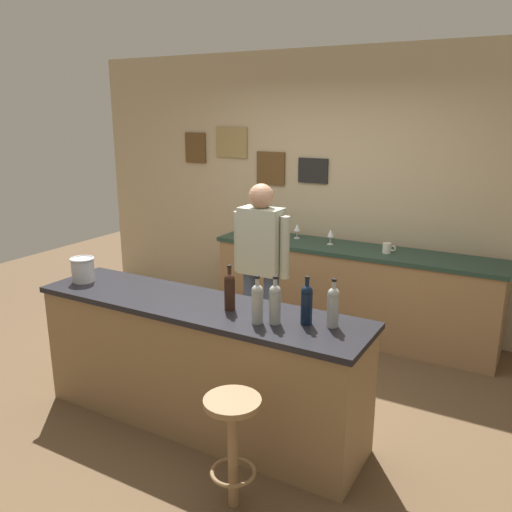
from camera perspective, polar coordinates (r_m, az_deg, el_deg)
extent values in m
plane|color=brown|center=(4.35, -2.85, -14.88)|extent=(10.00, 10.00, 0.00)
cube|color=tan|center=(5.64, 8.15, 7.12)|extent=(6.00, 0.06, 2.80)
cube|color=brown|center=(6.38, -6.51, 11.46)|extent=(0.28, 0.02, 0.35)
cube|color=#997F4C|center=(6.09, -2.63, 12.09)|extent=(0.40, 0.02, 0.34)
cube|color=brown|center=(5.86, 1.60, 9.38)|extent=(0.34, 0.02, 0.36)
cube|color=black|center=(5.65, 6.14, 9.10)|extent=(0.33, 0.02, 0.26)
cube|color=olive|center=(3.85, -6.18, -11.76)|extent=(2.39, 0.57, 0.88)
cube|color=black|center=(3.67, -6.39, -5.35)|extent=(2.44, 0.60, 0.04)
cube|color=olive|center=(5.38, 10.22, -4.01)|extent=(2.77, 0.53, 0.86)
cube|color=#1E382D|center=(5.25, 10.45, 0.63)|extent=(2.83, 0.56, 0.04)
cylinder|color=#384766|center=(4.61, 1.63, -7.14)|extent=(0.13, 0.13, 0.86)
cylinder|color=#384766|center=(4.70, -0.54, -6.68)|extent=(0.13, 0.13, 0.86)
cube|color=#9EA38E|center=(4.43, 0.56, 1.63)|extent=(0.36, 0.20, 0.56)
sphere|color=#A87A5B|center=(4.36, 0.57, 6.42)|extent=(0.21, 0.21, 0.21)
cylinder|color=#9EA38E|center=(4.34, 3.10, 0.90)|extent=(0.08, 0.08, 0.52)
cylinder|color=#9EA38E|center=(4.54, -1.87, 1.58)|extent=(0.08, 0.08, 0.52)
cylinder|color=olive|center=(3.18, -2.48, -20.67)|extent=(0.06, 0.06, 0.65)
torus|color=olive|center=(3.24, -2.46, -22.14)|extent=(0.26, 0.26, 0.02)
cylinder|color=olive|center=(2.99, -2.56, -15.40)|extent=(0.32, 0.32, 0.03)
cylinder|color=black|center=(3.50, -2.84, -4.23)|extent=(0.07, 0.07, 0.20)
sphere|color=black|center=(3.46, -2.86, -2.47)|extent=(0.07, 0.07, 0.07)
cylinder|color=black|center=(3.45, -2.87, -1.96)|extent=(0.03, 0.03, 0.09)
cylinder|color=black|center=(3.44, -2.88, -1.11)|extent=(0.03, 0.03, 0.02)
cylinder|color=#999E99|center=(3.28, 0.14, -5.57)|extent=(0.07, 0.07, 0.20)
sphere|color=#999E99|center=(3.24, 0.15, -3.71)|extent=(0.07, 0.07, 0.07)
cylinder|color=#999E99|center=(3.23, 0.15, -3.17)|extent=(0.03, 0.03, 0.09)
cylinder|color=black|center=(3.21, 0.15, -2.27)|extent=(0.03, 0.03, 0.02)
cylinder|color=#999E99|center=(3.27, 2.04, -5.61)|extent=(0.07, 0.07, 0.20)
sphere|color=#999E99|center=(3.23, 2.06, -3.75)|extent=(0.07, 0.07, 0.07)
cylinder|color=#999E99|center=(3.22, 2.07, -3.21)|extent=(0.03, 0.03, 0.09)
cylinder|color=black|center=(3.21, 2.08, -2.31)|extent=(0.03, 0.03, 0.02)
cylinder|color=black|center=(3.28, 5.44, -5.62)|extent=(0.07, 0.07, 0.20)
sphere|color=black|center=(3.24, 5.49, -3.76)|extent=(0.07, 0.07, 0.07)
cylinder|color=black|center=(3.23, 5.51, -3.22)|extent=(0.03, 0.03, 0.09)
cylinder|color=black|center=(3.22, 5.53, -2.32)|extent=(0.03, 0.03, 0.02)
cylinder|color=#999E99|center=(3.26, 8.26, -5.89)|extent=(0.07, 0.07, 0.20)
sphere|color=#999E99|center=(3.22, 8.33, -4.02)|extent=(0.07, 0.07, 0.07)
cylinder|color=#999E99|center=(3.21, 8.36, -3.47)|extent=(0.03, 0.03, 0.09)
cylinder|color=black|center=(3.19, 8.39, -2.57)|extent=(0.03, 0.03, 0.02)
cylinder|color=#B7BABF|center=(4.28, -18.09, -1.45)|extent=(0.17, 0.17, 0.18)
torus|color=#B7BABF|center=(4.26, -18.19, -0.29)|extent=(0.19, 0.19, 0.02)
cylinder|color=silver|center=(5.83, -1.18, 2.56)|extent=(0.06, 0.06, 0.00)
cylinder|color=silver|center=(5.82, -1.18, 2.95)|extent=(0.01, 0.01, 0.07)
cone|color=silver|center=(5.80, -1.18, 3.67)|extent=(0.07, 0.07, 0.08)
cylinder|color=silver|center=(5.57, 4.41, 1.93)|extent=(0.06, 0.06, 0.00)
cylinder|color=silver|center=(5.56, 4.41, 2.33)|extent=(0.01, 0.01, 0.07)
cone|color=silver|center=(5.55, 4.43, 3.09)|extent=(0.07, 0.07, 0.08)
cylinder|color=silver|center=(5.36, 7.96, 1.28)|extent=(0.06, 0.06, 0.00)
cylinder|color=silver|center=(5.35, 7.98, 1.69)|extent=(0.01, 0.01, 0.07)
cone|color=silver|center=(5.33, 8.01, 2.47)|extent=(0.07, 0.07, 0.08)
cylinder|color=silver|center=(5.12, 13.86, 0.83)|extent=(0.08, 0.08, 0.09)
torus|color=silver|center=(5.10, 14.48, 0.80)|extent=(0.06, 0.01, 0.06)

